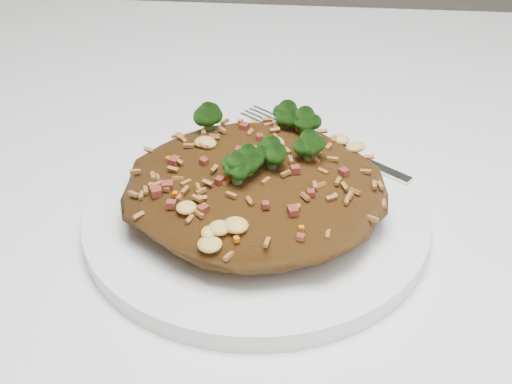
% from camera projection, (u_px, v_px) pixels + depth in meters
% --- Properties ---
extents(dining_table, '(1.20, 0.80, 0.75)m').
position_uv_depth(dining_table, '(358.00, 295.00, 0.58)').
color(dining_table, white).
rests_on(dining_table, ground).
extents(plate, '(0.24, 0.24, 0.01)m').
position_uv_depth(plate, '(256.00, 217.00, 0.50)').
color(plate, white).
rests_on(plate, dining_table).
extents(fried_rice, '(0.18, 0.17, 0.06)m').
position_uv_depth(fried_rice, '(257.00, 177.00, 0.48)').
color(fried_rice, brown).
rests_on(fried_rice, plate).
extents(fork, '(0.14, 0.11, 0.00)m').
position_uv_depth(fork, '(330.00, 146.00, 0.56)').
color(fork, silver).
rests_on(fork, plate).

